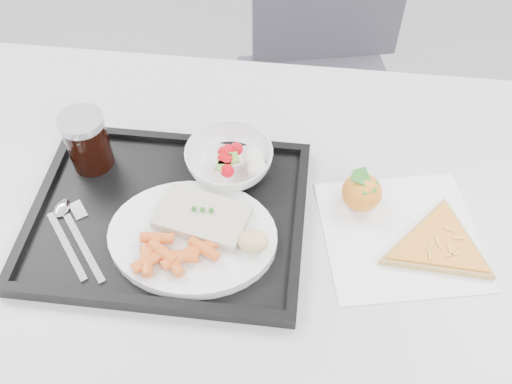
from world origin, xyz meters
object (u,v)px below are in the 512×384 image
Objects in this scene: table at (228,232)px; cola_glass at (87,140)px; salad_bowl at (229,160)px; pizza_slice at (439,245)px; chair at (324,61)px; dinner_plate at (193,237)px; tray at (169,216)px; tangerine at (362,192)px.

cola_glass reaches higher than table.
salad_bowl is 0.38m from pizza_slice.
chair is 0.83m from dinner_plate.
tray is at bearing 137.50° from dinner_plate.
dinner_plate is at bearing -104.48° from chair.
salad_bowl is 2.21× the size of tangerine.
cola_glass is at bearing 164.83° from table.
tray is at bearing -109.02° from chair.
table is 0.13m from salad_bowl.
salad_bowl is at bearing 51.59° from tray.
tray is 2.96× the size of salad_bowl.
chair reaches higher than salad_bowl.
chair reaches higher than dinner_plate.
tangerine is at bearing -3.70° from cola_glass.
chair is 0.68m from salad_bowl.
table is at bearing 173.82° from pizza_slice.
cola_glass is at bearing -177.10° from salad_bowl.
table is 1.29× the size of chair.
tangerine is (0.27, 0.11, 0.01)m from dinner_plate.
chair reaches higher than cola_glass.
pizza_slice is at bearing -18.28° from salad_bowl.
salad_bowl is 0.25m from cola_glass.
tangerine is at bearing -10.58° from salad_bowl.
dinner_plate is 0.39m from pizza_slice.
chair is 0.79m from pizza_slice.
cola_glass is (-0.16, 0.10, 0.06)m from tray.
table is at bearing -170.72° from tangerine.
tangerine is at bearing 149.44° from pizza_slice.
table is 2.67× the size of tray.
tray is 0.32m from tangerine.
tangerine is 0.15m from pizza_slice.
dinner_plate is at bearing -156.92° from tangerine.
chair is at bearing 75.52° from dinner_plate.
chair reaches higher than tangerine.
salad_bowl is at bearing 169.42° from tangerine.
cola_glass reaches higher than tangerine.
tray is 0.19m from cola_glass.
tangerine reaches higher than salad_bowl.
salad_bowl is at bearing -104.82° from chair.
salad_bowl is at bearing 161.72° from pizza_slice.
tangerine is (0.47, -0.03, -0.04)m from cola_glass.
tray is (-0.25, -0.72, 0.22)m from chair.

